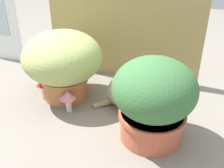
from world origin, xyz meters
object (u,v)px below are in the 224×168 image
at_px(leafy_planter, 154,98).
at_px(mushroom_ornament_red, 43,86).
at_px(mushroom_ornament_pink, 68,97).
at_px(grass_planter, 63,61).
at_px(cat, 132,87).

bearing_deg(leafy_planter, mushroom_ornament_red, 167.29).
height_order(leafy_planter, mushroom_ornament_red, leafy_planter).
bearing_deg(mushroom_ornament_red, mushroom_ornament_pink, -21.14).
height_order(grass_planter, mushroom_ornament_red, grass_planter).
distance_m(grass_planter, mushroom_ornament_red, 0.21).
distance_m(mushroom_ornament_red, mushroom_ornament_pink, 0.23).
distance_m(leafy_planter, mushroom_ornament_red, 0.73).
bearing_deg(cat, mushroom_ornament_red, -169.99).
distance_m(cat, mushroom_ornament_red, 0.54).
height_order(leafy_planter, cat, leafy_planter).
bearing_deg(mushroom_ornament_pink, cat, 28.41).
relative_size(grass_planter, mushroom_ornament_red, 3.74).
relative_size(leafy_planter, mushroom_ornament_red, 3.37).
xyz_separation_m(cat, mushroom_ornament_pink, (-0.33, -0.18, -0.02)).
height_order(leafy_planter, mushroom_ornament_pink, leafy_planter).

